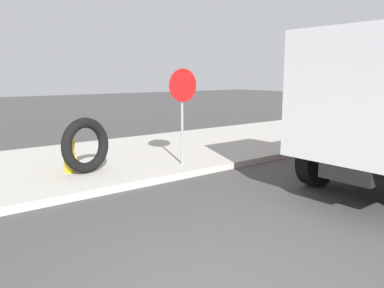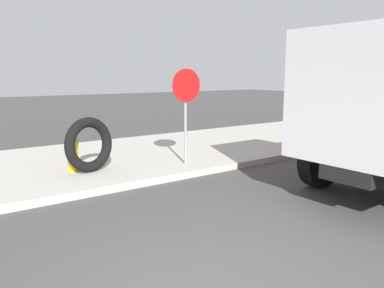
# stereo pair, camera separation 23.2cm
# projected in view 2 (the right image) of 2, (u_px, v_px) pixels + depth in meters

# --- Properties ---
(sidewalk_curb) EXTENTS (36.00, 5.00, 0.15)m
(sidewalk_curb) POSITION_uv_depth(u_px,v_px,m) (29.00, 170.00, 8.76)
(sidewalk_curb) COLOR #ADA89E
(sidewalk_curb) RESTS_ON ground
(fire_hydrant) EXTENTS (0.27, 0.61, 0.78)m
(fire_hydrant) POSITION_uv_depth(u_px,v_px,m) (73.00, 153.00, 8.30)
(fire_hydrant) COLOR yellow
(fire_hydrant) RESTS_ON sidewalk_curb
(loose_tire) EXTENTS (1.23, 0.61, 1.20)m
(loose_tire) POSITION_uv_depth(u_px,v_px,m) (89.00, 145.00, 8.22)
(loose_tire) COLOR black
(loose_tire) RESTS_ON sidewalk_curb
(stop_sign) EXTENTS (0.76, 0.08, 2.23)m
(stop_sign) POSITION_uv_depth(u_px,v_px,m) (186.00, 99.00, 8.76)
(stop_sign) COLOR gray
(stop_sign) RESTS_ON sidewalk_curb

